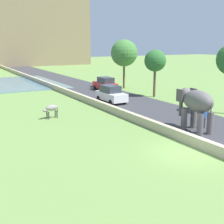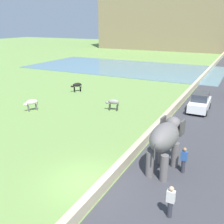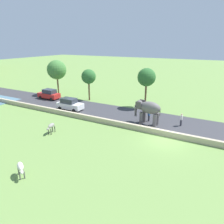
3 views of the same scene
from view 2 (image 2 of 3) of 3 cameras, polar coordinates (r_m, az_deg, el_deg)
The scene contains 12 objects.
ground_plane at distance 15.01m, azimuth -5.65°, elevation -14.76°, with size 220.00×220.00×0.00m, color #6B8E47.
road_surface at distance 31.60m, azimuth 22.47°, elevation 2.26°, with size 7.00×120.00×0.06m, color #38383D.
barrier_wall at distance 30.08m, azimuth 15.00°, elevation 2.86°, with size 0.40×110.00×0.65m, color tan.
lake at distance 51.40m, azimuth 2.55°, elevation 9.62°, with size 36.00×18.00×0.08m, color slate.
hill_distant at distance 93.81m, azimuth 20.25°, elevation 20.37°, with size 64.00×28.00×25.01m, color #897556.
elephant at distance 15.30m, azimuth 11.51°, elevation -5.66°, with size 1.63×3.52×2.99m.
person_beside_elephant at distance 15.76m, azimuth 15.25°, elevation -9.93°, with size 0.36×0.22×1.63m.
person_trailing at distance 12.42m, azimuth 12.52°, elevation -18.34°, with size 0.36×0.22×1.63m.
car_white at distance 27.02m, azimuth 18.45°, elevation 2.00°, with size 1.85×4.03×1.80m.
cow_grey at distance 25.87m, azimuth 0.21°, elevation 2.12°, with size 1.42×0.64×1.15m.
cow_black at distance 33.26m, azimuth -7.61°, elevation 5.75°, with size 1.16×1.27×1.15m.
cow_white at distance 26.91m, azimuth -17.04°, elevation 1.94°, with size 1.01×1.36×1.15m.
Camera 2 is at (6.89, -10.44, 8.29)m, focal length 42.31 mm.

